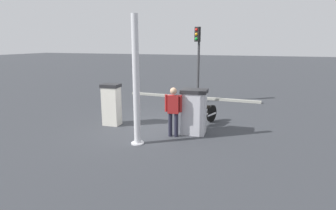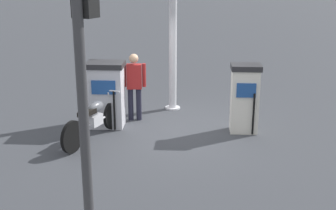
{
  "view_description": "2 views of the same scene",
  "coord_description": "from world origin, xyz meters",
  "px_view_note": "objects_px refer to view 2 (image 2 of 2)",
  "views": [
    {
      "loc": [
        -9.08,
        -3.77,
        3.06
      ],
      "look_at": [
        0.85,
        -0.28,
        0.68
      ],
      "focal_mm": 29.55,
      "sensor_mm": 36.0,
      "label": 1
    },
    {
      "loc": [
        9.59,
        1.0,
        3.64
      ],
      "look_at": [
        1.1,
        0.01,
        0.98
      ],
      "focal_mm": 48.0,
      "sensor_mm": 36.0,
      "label": 2
    }
  ],
  "objects_px": {
    "motorcycle_near_pump": "(94,119)",
    "roadside_traffic_light": "(85,64)",
    "fuel_pump_far": "(245,98)",
    "attendant_person": "(134,83)",
    "fuel_pump_near": "(106,94)",
    "canopy_support_pole": "(173,39)"
  },
  "relations": [
    {
      "from": "fuel_pump_near",
      "to": "attendant_person",
      "type": "relative_size",
      "value": 0.94
    },
    {
      "from": "attendant_person",
      "to": "canopy_support_pole",
      "type": "relative_size",
      "value": 0.43
    },
    {
      "from": "roadside_traffic_light",
      "to": "attendant_person",
      "type": "bearing_deg",
      "value": -174.48
    },
    {
      "from": "motorcycle_near_pump",
      "to": "attendant_person",
      "type": "height_order",
      "value": "attendant_person"
    },
    {
      "from": "fuel_pump_near",
      "to": "motorcycle_near_pump",
      "type": "height_order",
      "value": "fuel_pump_near"
    },
    {
      "from": "fuel_pump_far",
      "to": "canopy_support_pole",
      "type": "height_order",
      "value": "canopy_support_pole"
    },
    {
      "from": "fuel_pump_near",
      "to": "attendant_person",
      "type": "height_order",
      "value": "attendant_person"
    },
    {
      "from": "motorcycle_near_pump",
      "to": "attendant_person",
      "type": "bearing_deg",
      "value": 155.61
    },
    {
      "from": "roadside_traffic_light",
      "to": "canopy_support_pole",
      "type": "height_order",
      "value": "canopy_support_pole"
    },
    {
      "from": "attendant_person",
      "to": "motorcycle_near_pump",
      "type": "bearing_deg",
      "value": -24.39
    },
    {
      "from": "roadside_traffic_light",
      "to": "motorcycle_near_pump",
      "type": "bearing_deg",
      "value": -164.41
    },
    {
      "from": "fuel_pump_near",
      "to": "canopy_support_pole",
      "type": "height_order",
      "value": "canopy_support_pole"
    },
    {
      "from": "fuel_pump_near",
      "to": "roadside_traffic_light",
      "type": "relative_size",
      "value": 0.4
    },
    {
      "from": "fuel_pump_far",
      "to": "attendant_person",
      "type": "height_order",
      "value": "attendant_person"
    },
    {
      "from": "fuel_pump_near",
      "to": "canopy_support_pole",
      "type": "distance_m",
      "value": 2.33
    },
    {
      "from": "attendant_person",
      "to": "canopy_support_pole",
      "type": "xyz_separation_m",
      "value": [
        -1.02,
        0.83,
        0.91
      ]
    },
    {
      "from": "fuel_pump_far",
      "to": "canopy_support_pole",
      "type": "bearing_deg",
      "value": -130.52
    },
    {
      "from": "fuel_pump_near",
      "to": "fuel_pump_far",
      "type": "xyz_separation_m",
      "value": [
        0.0,
        3.18,
        0.01
      ]
    },
    {
      "from": "attendant_person",
      "to": "roadside_traffic_light",
      "type": "relative_size",
      "value": 0.43
    },
    {
      "from": "fuel_pump_near",
      "to": "roadside_traffic_light",
      "type": "bearing_deg",
      "value": 12.29
    },
    {
      "from": "fuel_pump_near",
      "to": "roadside_traffic_light",
      "type": "height_order",
      "value": "roadside_traffic_light"
    },
    {
      "from": "motorcycle_near_pump",
      "to": "roadside_traffic_light",
      "type": "xyz_separation_m",
      "value": [
        4.2,
        1.17,
        2.14
      ]
    }
  ]
}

